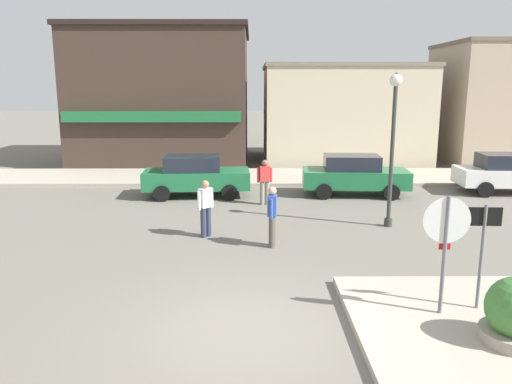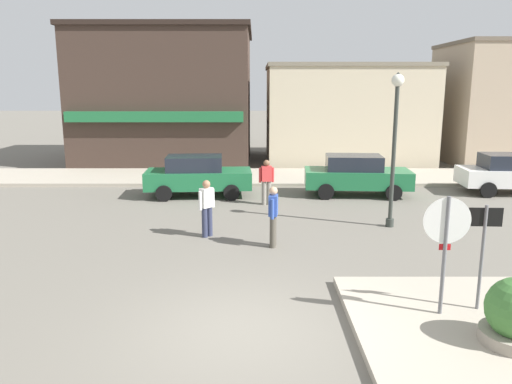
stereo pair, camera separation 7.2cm
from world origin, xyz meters
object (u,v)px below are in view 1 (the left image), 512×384
object	(u,v)px
pedestrian_crossing_far	(206,207)
lamp_post	(393,128)
one_way_sign	(482,246)
stop_sign	(445,240)
parked_car_second	(354,175)
parked_car_third	(509,173)
pedestrian_crossing_near	(272,215)
parked_car_nearest	(196,175)
pedestrian_kerb_side	(265,181)

from	to	relation	value
pedestrian_crossing_far	lamp_post	bearing A→B (deg)	10.75
one_way_sign	stop_sign	bearing A→B (deg)	-165.69
one_way_sign	parked_car_second	size ratio (longest dim) A/B	0.51
parked_car_third	pedestrian_crossing_near	world-z (taller)	pedestrian_crossing_near
parked_car_second	pedestrian_crossing_far	xyz separation A→B (m)	(-5.24, -5.44, 0.06)
pedestrian_crossing_near	lamp_post	bearing A→B (deg)	28.23
pedestrian_crossing_near	pedestrian_crossing_far	bearing A→B (deg)	153.69
pedestrian_crossing_near	one_way_sign	bearing A→B (deg)	-48.51
parked_car_nearest	parked_car_second	xyz separation A→B (m)	(6.10, 0.14, 0.00)
stop_sign	parked_car_third	distance (m)	12.87
parked_car_nearest	parked_car_second	distance (m)	6.10
one_way_sign	parked_car_nearest	bearing A→B (deg)	121.44
parked_car_second	parked_car_third	distance (m)	6.18
pedestrian_crossing_near	pedestrian_kerb_side	distance (m)	4.78
parked_car_nearest	lamp_post	bearing A→B (deg)	-34.32
parked_car_second	pedestrian_kerb_side	bearing A→B (deg)	-155.93
stop_sign	parked_car_second	distance (m)	10.65
parked_car_nearest	pedestrian_crossing_near	distance (m)	6.75
stop_sign	one_way_sign	size ratio (longest dim) A/B	1.10
parked_car_second	pedestrian_kerb_side	xyz separation A→B (m)	(-3.50, -1.56, 0.06)
one_way_sign	pedestrian_crossing_far	bearing A→B (deg)	137.47
stop_sign	pedestrian_kerb_side	xyz separation A→B (m)	(-2.93, 9.05, -0.65)
parked_car_second	pedestrian_crossing_near	xyz separation A→B (m)	(-3.42, -6.34, 0.06)
stop_sign	parked_car_second	world-z (taller)	stop_sign
parked_car_third	parked_car_nearest	bearing A→B (deg)	-177.80
one_way_sign	pedestrian_kerb_side	xyz separation A→B (m)	(-3.68, 8.85, -0.46)
lamp_post	parked_car_third	distance (m)	7.95
pedestrian_crossing_near	pedestrian_kerb_side	world-z (taller)	same
lamp_post	pedestrian_crossing_near	size ratio (longest dim) A/B	2.82
stop_sign	parked_car_nearest	world-z (taller)	stop_sign
lamp_post	parked_car_third	world-z (taller)	lamp_post
one_way_sign	lamp_post	bearing A→B (deg)	90.18
pedestrian_kerb_side	pedestrian_crossing_far	bearing A→B (deg)	-114.15
lamp_post	pedestrian_kerb_side	xyz separation A→B (m)	(-3.66, 2.86, -2.09)
stop_sign	parked_car_third	size ratio (longest dim) A/B	0.56
parked_car_nearest	pedestrian_crossing_near	world-z (taller)	pedestrian_crossing_near
stop_sign	one_way_sign	distance (m)	0.80
stop_sign	pedestrian_crossing_far	world-z (taller)	stop_sign
one_way_sign	pedestrian_crossing_near	bearing A→B (deg)	131.49
stop_sign	lamp_post	size ratio (longest dim) A/B	0.51
pedestrian_crossing_far	one_way_sign	bearing A→B (deg)	-42.53
lamp_post	pedestrian_crossing_near	world-z (taller)	lamp_post
pedestrian_crossing_near	pedestrian_crossing_far	distance (m)	2.03
pedestrian_kerb_side	one_way_sign	bearing A→B (deg)	-67.43
lamp_post	parked_car_third	xyz separation A→B (m)	(6.01, 4.75, -2.15)
stop_sign	parked_car_nearest	size ratio (longest dim) A/B	0.56
one_way_sign	pedestrian_crossing_near	xyz separation A→B (m)	(-3.60, 4.07, -0.46)
parked_car_third	pedestrian_crossing_far	world-z (taller)	pedestrian_crossing_far
lamp_post	stop_sign	bearing A→B (deg)	-96.75
pedestrian_crossing_far	parked_car_third	bearing A→B (deg)	26.84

